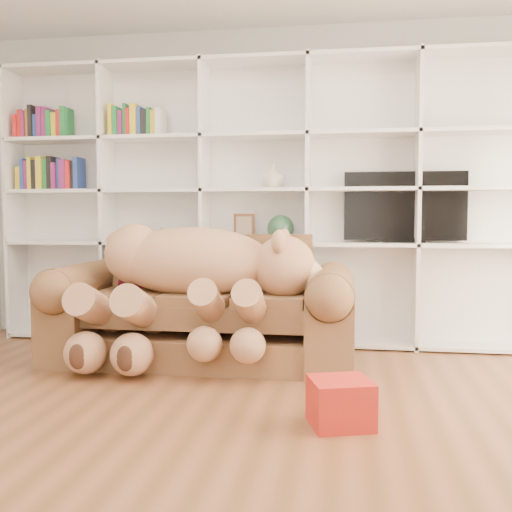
% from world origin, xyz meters
% --- Properties ---
extents(floor, '(5.00, 5.00, 0.00)m').
position_xyz_m(floor, '(0.00, 0.00, 0.00)').
color(floor, brown).
rests_on(floor, ground).
extents(wall_back, '(5.00, 0.02, 2.70)m').
position_xyz_m(wall_back, '(0.00, 2.50, 1.35)').
color(wall_back, silver).
rests_on(wall_back, floor).
extents(bookshelf, '(4.43, 0.35, 2.40)m').
position_xyz_m(bookshelf, '(-0.24, 2.36, 1.31)').
color(bookshelf, white).
rests_on(bookshelf, floor).
extents(sofa, '(2.23, 0.96, 0.94)m').
position_xyz_m(sofa, '(-0.30, 1.67, 0.35)').
color(sofa, brown).
rests_on(sofa, floor).
extents(teddy_bear, '(1.72, 0.93, 1.00)m').
position_xyz_m(teddy_bear, '(-0.34, 1.48, 0.66)').
color(teddy_bear, tan).
rests_on(teddy_bear, sofa).
extents(throw_pillow, '(0.43, 0.28, 0.42)m').
position_xyz_m(throw_pillow, '(-0.80, 1.83, 0.68)').
color(throw_pillow, '#580F24').
rests_on(throw_pillow, sofa).
extents(gift_box, '(0.37, 0.36, 0.24)m').
position_xyz_m(gift_box, '(0.73, 0.44, 0.12)').
color(gift_box, red).
rests_on(gift_box, floor).
extents(tv, '(0.98, 0.18, 0.58)m').
position_xyz_m(tv, '(1.23, 2.35, 1.15)').
color(tv, black).
rests_on(tv, bookshelf).
extents(picture_frame, '(0.18, 0.05, 0.23)m').
position_xyz_m(picture_frame, '(-0.10, 2.30, 0.99)').
color(picture_frame, brown).
rests_on(picture_frame, bookshelf).
extents(green_vase, '(0.23, 0.23, 0.23)m').
position_xyz_m(green_vase, '(0.21, 2.30, 0.98)').
color(green_vase, '#2A5236').
rests_on(green_vase, bookshelf).
extents(figurine_tall, '(0.08, 0.08, 0.14)m').
position_xyz_m(figurine_tall, '(-0.97, 2.30, 0.93)').
color(figurine_tall, beige).
rests_on(figurine_tall, bookshelf).
extents(figurine_short, '(0.09, 0.09, 0.12)m').
position_xyz_m(figurine_short, '(-0.81, 2.30, 0.93)').
color(figurine_short, beige).
rests_on(figurine_short, bookshelf).
extents(snow_globe, '(0.12, 0.12, 0.12)m').
position_xyz_m(snow_globe, '(-0.58, 2.30, 0.93)').
color(snow_globe, silver).
rests_on(snow_globe, bookshelf).
extents(shelf_vase, '(0.24, 0.24, 0.20)m').
position_xyz_m(shelf_vase, '(0.15, 2.30, 1.42)').
color(shelf_vase, beige).
rests_on(shelf_vase, bookshelf).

